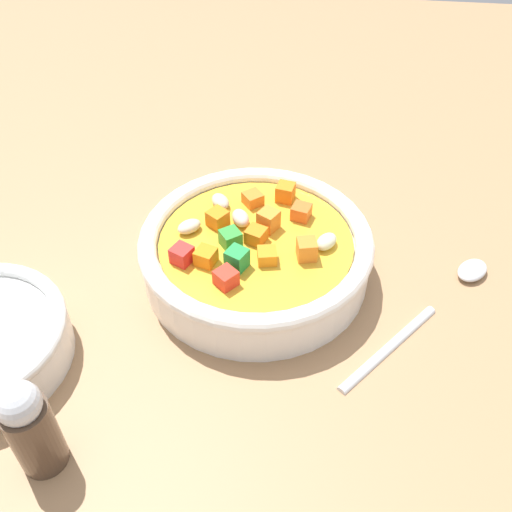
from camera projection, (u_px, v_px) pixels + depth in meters
The scene contains 4 objects.
ground_plane at pixel (256, 280), 54.60cm from camera, with size 140.00×140.00×2.00cm, color #9E754F.
soup_bowl_main at pixel (256, 252), 52.09cm from camera, with size 20.57×20.57×5.80cm.
spoon at pixel (431, 307), 50.23cm from camera, with size 13.93×16.37×1.04cm.
pepper_shaker at pixel (31, 427), 37.89cm from camera, with size 3.20×3.20×8.41cm.
Camera 1 is at (-4.54, 37.65, 38.35)cm, focal length 41.17 mm.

